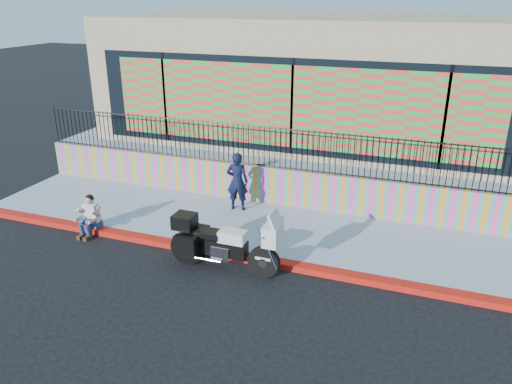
% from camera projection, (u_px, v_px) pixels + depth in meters
% --- Properties ---
extents(ground, '(90.00, 90.00, 0.00)m').
position_uv_depth(ground, '(240.00, 259.00, 11.94)').
color(ground, black).
rests_on(ground, ground).
extents(red_curb, '(16.00, 0.30, 0.15)m').
position_uv_depth(red_curb, '(240.00, 256.00, 11.91)').
color(red_curb, '#B4160C').
rests_on(red_curb, ground).
extents(sidewalk, '(16.00, 3.00, 0.15)m').
position_uv_depth(sidewalk, '(263.00, 228.00, 13.35)').
color(sidewalk, '#878FA2').
rests_on(sidewalk, ground).
extents(mural_wall, '(16.00, 0.20, 1.10)m').
position_uv_depth(mural_wall, '(282.00, 186.00, 14.52)').
color(mural_wall, '#F64091').
rests_on(mural_wall, sidewalk).
extents(metal_fence, '(15.80, 0.04, 1.20)m').
position_uv_depth(metal_fence, '(282.00, 148.00, 14.09)').
color(metal_fence, black).
rests_on(metal_fence, mural_wall).
extents(elevated_platform, '(16.00, 10.00, 1.25)m').
position_uv_depth(elevated_platform, '(322.00, 143.00, 18.99)').
color(elevated_platform, '#878FA2').
rests_on(elevated_platform, ground).
extents(storefront_building, '(14.00, 8.06, 4.00)m').
position_uv_depth(storefront_building, '(324.00, 74.00, 17.84)').
color(storefront_building, tan).
rests_on(storefront_building, elevated_platform).
extents(police_motorcycle, '(2.61, 0.86, 1.63)m').
position_uv_depth(police_motorcycle, '(223.00, 242.00, 11.30)').
color(police_motorcycle, black).
rests_on(police_motorcycle, ground).
extents(police_officer, '(0.67, 0.50, 1.69)m').
position_uv_depth(police_officer, '(237.00, 181.00, 14.06)').
color(police_officer, black).
rests_on(police_officer, sidewalk).
extents(seated_man, '(0.54, 0.71, 1.06)m').
position_uv_depth(seated_man, '(89.00, 219.00, 12.99)').
color(seated_man, navy).
rests_on(seated_man, ground).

